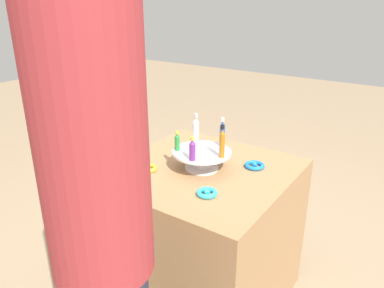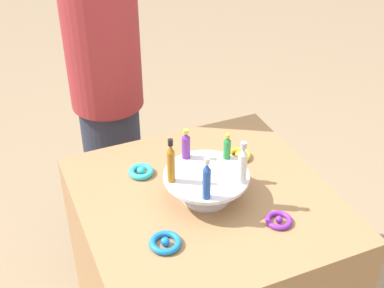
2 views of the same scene
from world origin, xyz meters
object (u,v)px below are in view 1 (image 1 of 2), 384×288
(ribbon_bow_purple, at_px, (198,147))
(bottle_clear, at_px, (196,129))
(bottle_blue, at_px, (222,133))
(bottle_amber, at_px, (222,143))
(display_stand, at_px, (202,157))
(ribbon_bow_gold, at_px, (148,168))
(bottle_purple, at_px, (192,150))
(ribbon_bow_blue, at_px, (254,165))
(bottle_green, at_px, (177,142))
(person_figure, at_px, (101,223))
(ribbon_bow_teal, at_px, (207,193))

(ribbon_bow_purple, bearing_deg, bottle_clear, 119.85)
(bottle_blue, bearing_deg, bottle_clear, 11.62)
(ribbon_bow_purple, bearing_deg, bottle_blue, 154.67)
(bottle_clear, bearing_deg, bottle_amber, 155.62)
(display_stand, bearing_deg, ribbon_bow_gold, 37.79)
(bottle_clear, height_order, bottle_purple, bottle_clear)
(bottle_purple, distance_m, ribbon_bow_blue, 0.34)
(bottle_clear, xyz_separation_m, ribbon_bow_purple, (0.07, -0.12, -0.15))
(display_stand, bearing_deg, ribbon_bow_purple, -52.21)
(bottle_green, distance_m, ribbon_bow_purple, 0.29)
(ribbon_bow_blue, relative_size, person_figure, 0.05)
(ribbon_bow_blue, height_order, ribbon_bow_teal, ribbon_bow_teal)
(bottle_clear, xyz_separation_m, person_figure, (-0.21, 0.81, -0.01))
(bottle_blue, xyz_separation_m, person_figure, (-0.08, 0.84, -0.01))
(bottle_purple, relative_size, person_figure, 0.06)
(ribbon_bow_blue, xyz_separation_m, ribbon_bow_teal, (0.04, 0.35, 0.00))
(bottle_clear, bearing_deg, bottle_green, 83.62)
(bottle_blue, relative_size, ribbon_bow_purple, 1.72)
(bottle_blue, distance_m, bottle_purple, 0.22)
(bottle_green, relative_size, ribbon_bow_gold, 1.08)
(bottle_clear, distance_m, bottle_amber, 0.22)
(bottle_clear, relative_size, ribbon_bow_teal, 1.68)
(display_stand, distance_m, bottle_clear, 0.15)
(bottle_green, bearing_deg, ribbon_bow_gold, 44.41)
(bottle_green, distance_m, bottle_purple, 0.13)
(bottle_blue, distance_m, ribbon_bow_teal, 0.35)
(bottle_clear, relative_size, bottle_green, 1.57)
(bottle_amber, bearing_deg, ribbon_bow_teal, 102.44)
(bottle_amber, distance_m, ribbon_bow_purple, 0.37)
(bottle_blue, height_order, bottle_amber, bottle_amber)
(bottle_blue, distance_m, bottle_green, 0.22)
(ribbon_bow_blue, relative_size, ribbon_bow_purple, 1.15)
(bottle_purple, bearing_deg, ribbon_bow_purple, -60.29)
(ribbon_bow_purple, bearing_deg, bottle_green, 102.22)
(bottle_blue, xyz_separation_m, ribbon_bow_purple, (0.20, -0.10, -0.15))
(bottle_blue, bearing_deg, ribbon_bow_teal, 109.51)
(bottle_purple, height_order, person_figure, person_figure)
(display_stand, relative_size, person_figure, 0.15)
(bottle_purple, bearing_deg, bottle_clear, -60.38)
(bottle_clear, distance_m, ribbon_bow_purple, 0.21)
(ribbon_bow_blue, bearing_deg, bottle_green, 35.25)
(bottle_clear, distance_m, person_figure, 0.83)
(ribbon_bow_blue, height_order, ribbon_bow_purple, ribbon_bow_blue)
(ribbon_bow_teal, bearing_deg, ribbon_bow_gold, -7.21)
(bottle_blue, distance_m, ribbon_bow_blue, 0.22)
(display_stand, distance_m, ribbon_bow_teal, 0.26)
(bottle_blue, relative_size, bottle_purple, 1.33)
(person_figure, bearing_deg, ribbon_bow_gold, 19.59)
(bottle_purple, xyz_separation_m, person_figure, (-0.10, 0.62, 0.01))
(display_stand, bearing_deg, bottle_purple, 101.62)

